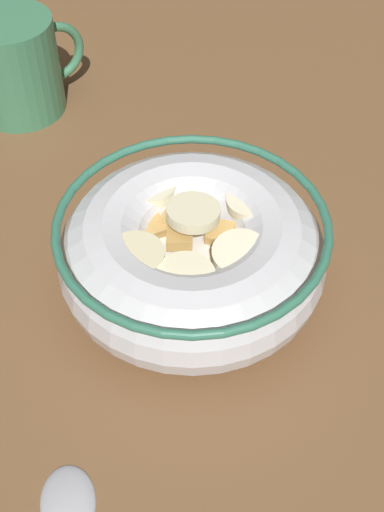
% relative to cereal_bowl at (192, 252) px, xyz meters
% --- Properties ---
extents(ground_plane, '(1.24, 1.24, 0.02)m').
position_rel_cereal_bowl_xyz_m(ground_plane, '(-0.00, 0.00, -0.04)').
color(ground_plane, brown).
extents(cereal_bowl, '(0.18, 0.18, 0.06)m').
position_rel_cereal_bowl_xyz_m(cereal_bowl, '(0.00, 0.00, 0.00)').
color(cereal_bowl, silver).
rests_on(cereal_bowl, ground_plane).
extents(coffee_mug, '(0.11, 0.08, 0.08)m').
position_rel_cereal_bowl_xyz_m(coffee_mug, '(-0.01, 0.26, 0.01)').
color(coffee_mug, '#3F7F59').
rests_on(coffee_mug, ground_plane).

